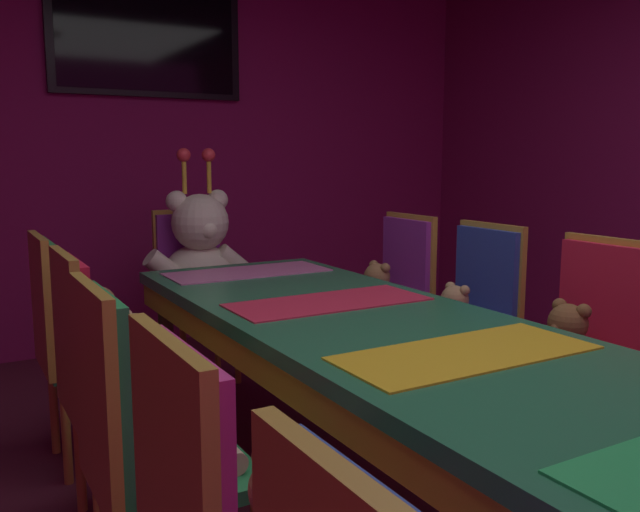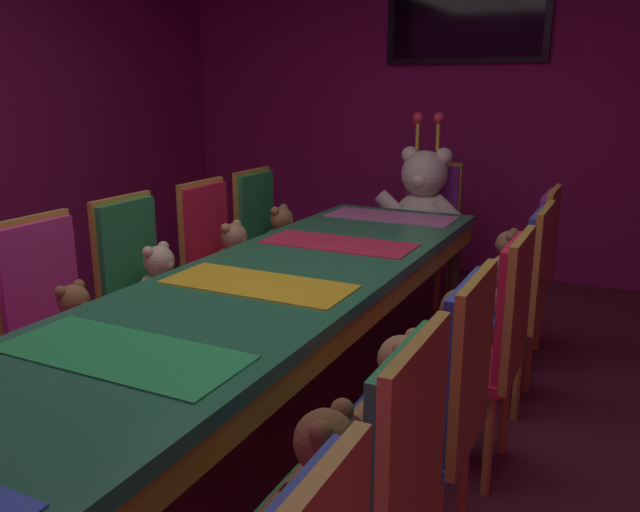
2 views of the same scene
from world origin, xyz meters
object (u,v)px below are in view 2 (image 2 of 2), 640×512
Objects in this scene: teddy_left_3 at (161,279)px; teddy_left_2 at (76,318)px; throne_chair at (429,217)px; wall_tv at (467,13)px; chair_right_2 at (445,394)px; chair_left_5 at (263,229)px; chair_right_3 at (495,332)px; teddy_right_1 at (324,475)px; chair_right_5 at (534,258)px; teddy_right_3 at (457,329)px; teddy_right_5 at (507,258)px; chair_right_4 at (522,287)px; banquet_table at (259,304)px; chair_left_4 at (214,248)px; teddy_left_4 at (235,252)px; teddy_right_4 at (491,289)px; chair_right_1 at (380,490)px; king_teddy_bear at (423,201)px; chair_left_3 at (138,274)px; chair_left_2 at (51,308)px; teddy_left_5 at (283,232)px; teddy_right_2 at (400,386)px.

teddy_left_2 is at bearing -88.32° from teddy_left_3.
throne_chair is 1.64m from wall_tv.
chair_right_2 is 0.78× the size of wall_tv.
chair_right_3 is at bearing -34.08° from chair_left_5.
chair_right_5 reaches higher than teddy_right_1.
teddy_right_3 is 1.05× the size of teddy_right_5.
banquet_table is at bearing 45.47° from chair_right_4.
chair_left_4 is at bearing -110.98° from wall_tv.
teddy_left_3 is 3.27m from wall_tv.
teddy_left_4 is at bearing -21.21° from chair_right_3.
wall_tv reaches higher than chair_right_2.
chair_right_5 reaches higher than teddy_right_4.
teddy_left_2 is 0.29× the size of chair_right_5.
wall_tv is (-0.85, 3.96, 1.45)m from chair_right_1.
king_teddy_bear is at bearing -0.00° from throne_chair.
chair_right_1 is at bearing -53.44° from chair_left_5.
banquet_table is at bearing -17.62° from chair_left_3.
teddy_right_3 is (1.61, 0.55, -0.01)m from chair_left_2.
banquet_table is 2.85× the size of wall_tv.
chair_right_4 is 0.60m from teddy_right_5.
king_teddy_bear is (0.86, 2.46, 0.14)m from chair_left_2.
chair_left_3 is (-0.02, 0.56, 0.00)m from chair_left_2.
chair_right_1 is at bearing -33.16° from chair_left_3.
teddy_left_2 reaches higher than teddy_right_4.
teddy_left_5 is (-0.01, 0.56, 0.00)m from teddy_left_4.
chair_right_2 is at bearing -20.47° from teddy_left_3.
teddy_right_2 is at bearing -20.47° from chair_left_3.
chair_left_5 is (-0.86, 1.45, -0.06)m from banquet_table.
wall_tv is at bearing -72.61° from chair_right_3.
teddy_left_4 is 0.56m from teddy_left_5.
teddy_left_4 is at bearing 73.73° from chair_left_3.
teddy_right_3 is 2.05m from king_teddy_bear.
chair_left_2 reaches higher than teddy_right_4.
teddy_left_5 is at bearing 90.77° from teddy_left_4.
teddy_left_3 is 1.18m from chair_left_5.
king_teddy_bear is (0.00, 2.18, 0.08)m from banquet_table.
king_teddy_bear is (0.86, 0.72, 0.14)m from chair_left_5.
chair_right_2 is at bearing -20.16° from banquet_table.
teddy_right_5 is (0.00, 1.79, -0.01)m from teddy_right_2.
chair_right_5 is at bearing -90.08° from chair_right_1.
teddy_right_2 is 1.20× the size of teddy_right_4.
chair_right_3 is at bearing 24.99° from king_teddy_bear.
teddy_right_3 is (0.74, 0.27, -0.07)m from banquet_table.
teddy_left_4 is (0.16, 1.17, -0.01)m from chair_left_2.
wall_tv reaches higher than throne_chair.
chair_right_4 reaches higher than teddy_left_4.
teddy_left_3 is 1.84m from teddy_right_1.
chair_left_4 is (-0.11, 0.61, 0.01)m from teddy_left_3.
chair_left_3 is 1.70m from teddy_right_2.
teddy_left_5 is at bearing -58.39° from teddy_right_1.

